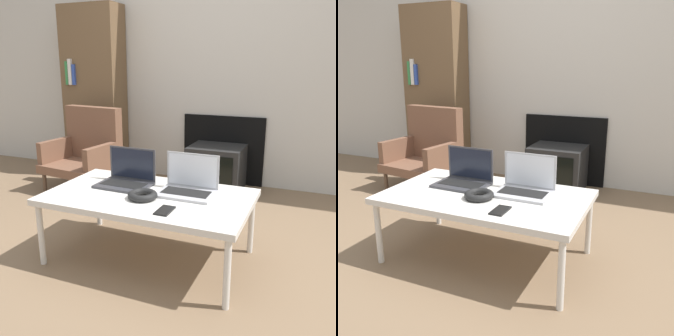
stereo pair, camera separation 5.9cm
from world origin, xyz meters
TOP-DOWN VIEW (x-y plane):
  - ground_plane at (0.00, 0.00)m, footprint 14.00×14.00m
  - wall_back at (0.00, 1.87)m, footprint 7.00×0.08m
  - table at (0.00, 0.14)m, footprint 1.21×0.71m
  - laptop_left at (-0.21, 0.26)m, footprint 0.34×0.25m
  - laptop_right at (0.21, 0.26)m, footprint 0.33×0.24m
  - headphones at (0.00, 0.06)m, footprint 0.17×0.17m
  - phone at (0.19, -0.07)m, footprint 0.08×0.14m
  - tv at (0.02, 1.61)m, footprint 0.50×0.44m
  - armchair at (-1.13, 1.14)m, footprint 0.67×0.59m
  - bookshelf at (-1.36, 1.67)m, footprint 0.62×0.32m

SIDE VIEW (x-z plane):
  - ground_plane at x=0.00m, z-range 0.00..0.00m
  - tv at x=0.02m, z-range 0.00..0.42m
  - armchair at x=-1.13m, z-range 0.00..0.78m
  - table at x=0.00m, z-range 0.18..0.60m
  - phone at x=0.19m, z-range 0.42..0.43m
  - headphones at x=0.00m, z-range 0.42..0.46m
  - laptop_left at x=-0.21m, z-range 0.36..0.58m
  - laptop_right at x=0.21m, z-range 0.36..0.58m
  - bookshelf at x=-1.36m, z-range 0.00..1.75m
  - wall_back at x=0.00m, z-range -0.01..2.59m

